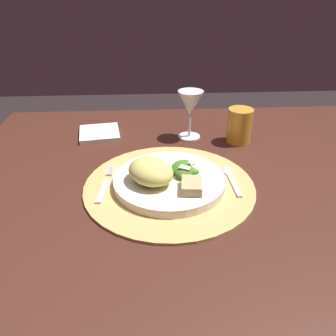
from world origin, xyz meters
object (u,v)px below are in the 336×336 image
(dinner_plate, at_px, (169,181))
(dining_table, at_px, (196,228))
(spoon, at_px, (230,176))
(napkin, at_px, (100,133))
(fork, at_px, (105,185))
(wine_glass, at_px, (190,106))
(amber_tumbler, at_px, (239,126))

(dinner_plate, bearing_deg, dining_table, 32.75)
(spoon, bearing_deg, napkin, 141.07)
(dinner_plate, relative_size, fork, 1.60)
(spoon, height_order, wine_glass, wine_glass)
(fork, xyz_separation_m, napkin, (-0.05, 0.29, -0.00))
(fork, bearing_deg, dinner_plate, -1.31)
(amber_tumbler, bearing_deg, dining_table, -127.63)
(napkin, bearing_deg, dinner_plate, -56.90)
(fork, bearing_deg, wine_glass, 50.08)
(wine_glass, distance_m, amber_tumbler, 0.15)
(dining_table, bearing_deg, napkin, 137.47)
(fork, bearing_deg, dining_table, 11.67)
(amber_tumbler, bearing_deg, fork, -148.01)
(fork, distance_m, napkin, 0.29)
(wine_glass, bearing_deg, napkin, 173.80)
(dinner_plate, bearing_deg, amber_tumbler, 46.78)
(dinner_plate, xyz_separation_m, spoon, (0.14, 0.02, -0.01))
(napkin, bearing_deg, dining_table, -42.53)
(dinner_plate, relative_size, wine_glass, 1.79)
(fork, distance_m, amber_tumbler, 0.42)
(dining_table, height_order, wine_glass, wine_glass)
(dining_table, height_order, napkin, napkin)
(fork, relative_size, spoon, 1.23)
(napkin, xyz_separation_m, amber_tumbler, (0.40, -0.07, 0.04))
(napkin, distance_m, amber_tumbler, 0.41)
(dining_table, bearing_deg, fork, -168.33)
(wine_glass, bearing_deg, amber_tumbler, -15.89)
(spoon, height_order, napkin, same)
(napkin, distance_m, wine_glass, 0.28)
(dining_table, xyz_separation_m, dinner_plate, (-0.08, -0.05, 0.18))
(fork, bearing_deg, napkin, 99.30)
(fork, xyz_separation_m, wine_glass, (0.22, 0.26, 0.09))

